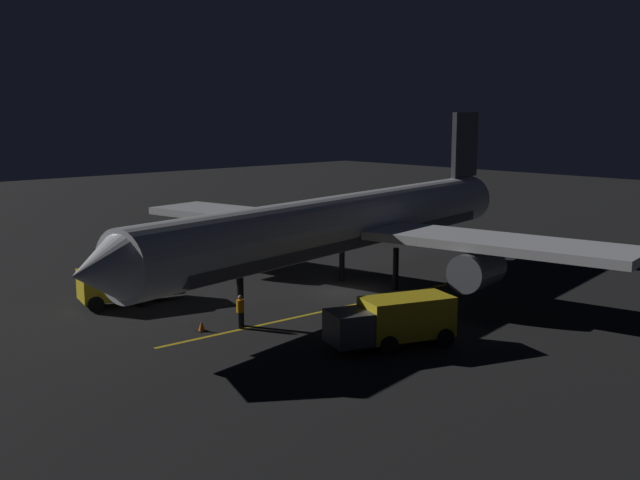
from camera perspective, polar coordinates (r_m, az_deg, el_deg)
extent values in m
cube|color=black|center=(47.07, 1.78, -4.05)|extent=(180.00, 180.00, 0.20)
cube|color=gold|center=(42.67, 0.24, -5.33)|extent=(1.27, 20.80, 0.01)
cylinder|color=white|center=(46.23, 1.81, 1.29)|extent=(9.12, 33.68, 3.43)
cube|color=#4C4C56|center=(46.37, 1.81, 0.14)|extent=(8.09, 28.68, 0.62)
cone|color=white|center=(33.52, -16.10, -2.25)|extent=(3.78, 3.28, 3.36)
cone|color=white|center=(61.99, 11.67, 3.21)|extent=(3.74, 4.58, 3.08)
cube|color=#4C4C56|center=(59.40, 10.74, 6.98)|extent=(0.97, 3.61, 4.86)
cube|color=white|center=(43.21, 13.27, -0.23)|extent=(15.83, 7.33, 0.50)
cylinder|color=slate|center=(42.70, 11.61, -2.20)|extent=(2.62, 3.51, 2.10)
cube|color=white|center=(53.41, -5.34, 1.82)|extent=(15.83, 7.33, 0.50)
cylinder|color=slate|center=(52.23, -5.59, 0.08)|extent=(2.62, 3.51, 2.10)
cylinder|color=black|center=(39.77, -5.95, -4.56)|extent=(0.42, 0.42, 2.61)
cylinder|color=black|center=(47.85, 5.66, -2.14)|extent=(0.42, 0.42, 2.61)
cylinder|color=black|center=(50.07, 1.65, -1.57)|extent=(0.42, 0.42, 2.61)
cube|color=gold|center=(45.23, -14.97, -3.11)|extent=(3.00, 4.37, 1.70)
cube|color=#38383D|center=(46.02, -11.48, -2.89)|extent=(2.37, 2.23, 1.50)
cylinder|color=black|center=(45.77, -13.23, -3.99)|extent=(2.46, 1.43, 0.90)
cylinder|color=black|center=(45.12, -16.64, -4.33)|extent=(2.46, 1.43, 0.90)
cube|color=gold|center=(36.57, 6.47, -5.68)|extent=(3.43, 4.73, 1.90)
cube|color=#38383D|center=(35.27, 2.15, -6.53)|extent=(2.49, 2.37, 1.50)
cylinder|color=black|center=(36.14, 4.37, -7.39)|extent=(2.48, 1.63, 0.90)
cylinder|color=black|center=(37.56, 8.44, -6.81)|extent=(2.48, 1.63, 0.90)
cylinder|color=black|center=(39.53, -5.94, -5.97)|extent=(0.32, 0.32, 0.85)
cylinder|color=orange|center=(39.34, -5.96, -4.91)|extent=(0.40, 0.40, 0.65)
sphere|color=tan|center=(39.23, -5.97, -4.28)|extent=(0.24, 0.24, 0.24)
cone|color=#EA590F|center=(36.77, 2.70, -7.36)|extent=(0.36, 0.36, 0.55)
cube|color=black|center=(36.85, 2.70, -7.75)|extent=(0.50, 0.50, 0.03)
cone|color=#EA590F|center=(39.33, -8.81, -6.34)|extent=(0.36, 0.36, 0.55)
cube|color=black|center=(39.40, -8.80, -6.70)|extent=(0.50, 0.50, 0.03)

